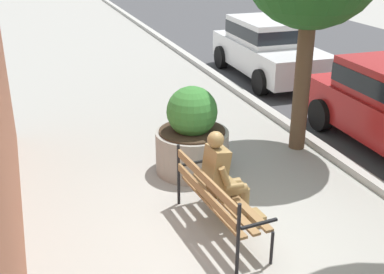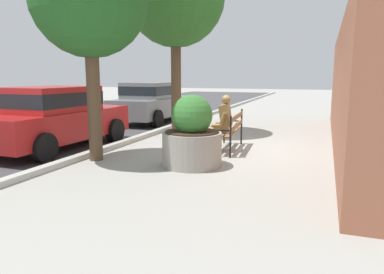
# 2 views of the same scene
# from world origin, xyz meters

# --- Properties ---
(ground_plane) EXTENTS (80.00, 80.00, 0.00)m
(ground_plane) POSITION_xyz_m (0.00, 0.00, 0.00)
(ground_plane) COLOR #9E9B93
(park_bench) EXTENTS (1.83, 0.67, 0.95)m
(park_bench) POSITION_xyz_m (-0.19, 0.07, 0.54)
(park_bench) COLOR olive
(park_bench) RESTS_ON ground
(bronze_statue_seated) EXTENTS (0.62, 0.79, 1.37)m
(bronze_statue_seated) POSITION_xyz_m (-0.38, 0.28, 0.67)
(bronze_statue_seated) COLOR olive
(bronze_statue_seated) RESTS_ON ground
(concrete_planter) EXTENTS (1.21, 1.21, 1.46)m
(concrete_planter) POSITION_xyz_m (-2.03, 0.40, 0.60)
(concrete_planter) COLOR gray
(concrete_planter) RESTS_ON ground
(parked_car_white) EXTENTS (4.15, 2.02, 1.56)m
(parked_car_white) POSITION_xyz_m (-6.67, 4.24, 0.84)
(parked_car_white) COLOR silver
(parked_car_white) RESTS_ON ground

